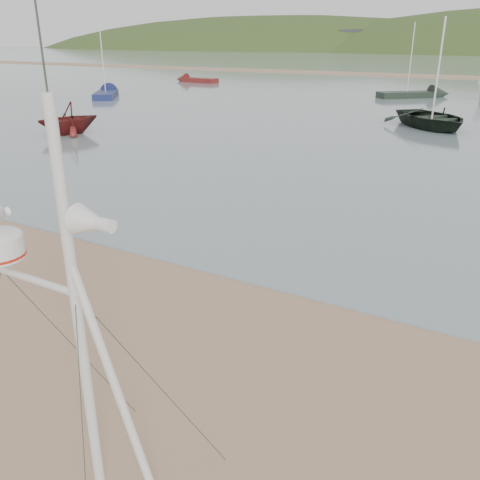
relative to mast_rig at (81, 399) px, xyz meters
The scene contains 7 objects.
ground 2.57m from the mast_rig, 140.24° to the left, with size 560.00×560.00×0.00m, color #906D53.
mast_rig is the anchor object (origin of this frame).
boat_dark 27.72m from the mast_rig, 93.48° to the left, with size 3.93×1.14×5.50m, color black.
boat_red 23.95m from the mast_rig, 138.08° to the left, with size 2.72×1.66×3.15m, color #5A1714.
dinghy_red_far 57.75m from the mast_rig, 124.25° to the left, with size 5.89×1.92×1.41m.
sailboat_dark_mid 44.57m from the mast_rig, 96.99° to the left, with size 5.88×5.61×6.52m.
sailboat_blue_near 43.43m from the mast_rig, 133.50° to the left, with size 5.27×6.26×6.59m.
Camera 1 is at (5.29, -4.29, 4.75)m, focal length 38.00 mm.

